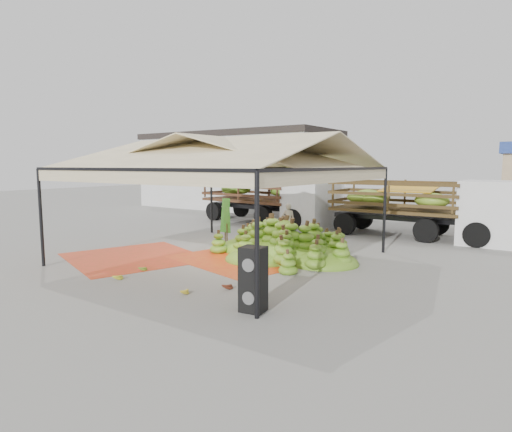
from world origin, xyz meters
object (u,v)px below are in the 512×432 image
Objects in this scene: truck_left at (272,194)px; truck_right at (426,202)px; vendor at (288,221)px; banana_heap at (286,239)px; speaker_stack at (253,279)px.

truck_right is (7.85, -0.23, -0.06)m from truck_left.
vendor is at bearing -145.04° from truck_right.
truck_right reaches higher than banana_heap.
truck_right reaches higher than vendor.
speaker_stack reaches higher than banana_heap.
vendor is 0.21× the size of truck_right.
truck_left is (-4.87, 6.81, 0.98)m from banana_heap.
speaker_stack is 0.94× the size of vendor.
banana_heap is 3.69m from vendor.
truck_left is (-3.08, 3.58, 0.84)m from vendor.
vendor reaches higher than banana_heap.
banana_heap is at bearing 105.17° from speaker_stack.
banana_heap is 8.42m from truck_left.
vendor is 4.80m from truck_left.
truck_right is at bearing -164.04° from vendor.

